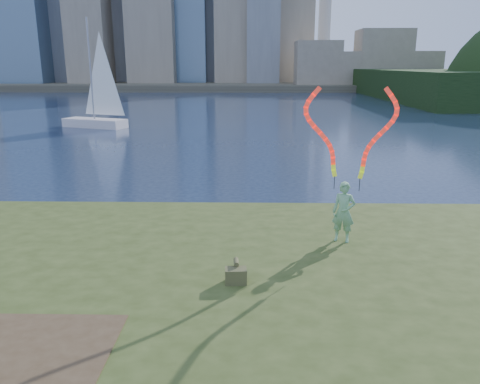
{
  "coord_description": "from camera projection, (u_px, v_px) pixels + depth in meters",
  "views": [
    {
      "loc": [
        1.36,
        -8.48,
        4.76
      ],
      "look_at": [
        1.17,
        1.0,
        2.17
      ],
      "focal_mm": 35.0,
      "sensor_mm": 36.0,
      "label": 1
    }
  ],
  "objects": [
    {
      "name": "ground",
      "position": [
        181.0,
        308.0,
        9.46
      ],
      "size": [
        320.0,
        320.0,
        0.0
      ],
      "primitive_type": "plane",
      "color": "#1A2741",
      "rests_on": "ground"
    },
    {
      "name": "grassy_knoll",
      "position": [
        160.0,
        363.0,
        7.16
      ],
      "size": [
        20.0,
        18.0,
        0.8
      ],
      "color": "#344317",
      "rests_on": "ground"
    },
    {
      "name": "far_shore",
      "position": [
        243.0,
        84.0,
        100.92
      ],
      "size": [
        320.0,
        40.0,
        1.2
      ],
      "primitive_type": "cube",
      "color": "#464133",
      "rests_on": "ground"
    },
    {
      "name": "woman_with_ribbons",
      "position": [
        346.0,
        179.0,
        10.5
      ],
      "size": [
        1.86,
        0.68,
        3.82
      ],
      "rotation": [
        0.0,
        0.0,
        -0.34
      ],
      "color": "#1E7B2A",
      "rests_on": "grassy_knoll"
    },
    {
      "name": "canvas_bag",
      "position": [
        236.0,
        275.0,
        8.75
      ],
      "size": [
        0.42,
        0.48,
        0.38
      ],
      "rotation": [
        0.0,
        0.0,
        0.07
      ],
      "color": "#464726",
      "rests_on": "grassy_knoll"
    },
    {
      "name": "sailboat",
      "position": [
        97.0,
        109.0,
        36.21
      ],
      "size": [
        5.37,
        3.33,
        8.21
      ],
      "rotation": [
        0.0,
        0.0,
        -0.36
      ],
      "color": "silver",
      "rests_on": "ground"
    }
  ]
}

